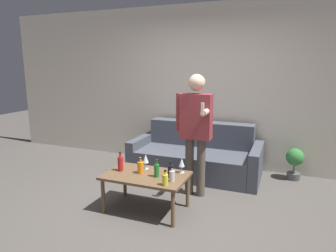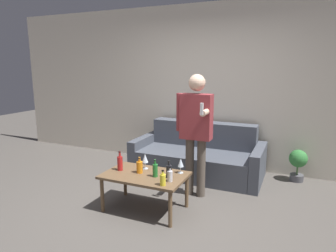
{
  "view_description": "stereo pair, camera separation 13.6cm",
  "coord_description": "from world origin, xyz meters",
  "px_view_note": "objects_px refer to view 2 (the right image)",
  "views": [
    {
      "loc": [
        1.28,
        -2.88,
        1.71
      ],
      "look_at": [
        -0.09,
        0.58,
        0.95
      ],
      "focal_mm": 32.0,
      "sensor_mm": 36.0,
      "label": 1
    },
    {
      "loc": [
        1.4,
        -2.82,
        1.71
      ],
      "look_at": [
        -0.09,
        0.58,
        0.95
      ],
      "focal_mm": 32.0,
      "sensor_mm": 36.0,
      "label": 2
    }
  ],
  "objects_px": {
    "bottle_orange": "(169,171)",
    "person_standing_front": "(196,126)",
    "coffee_table": "(145,178)",
    "couch": "(199,156)"
  },
  "relations": [
    {
      "from": "couch",
      "to": "person_standing_front",
      "type": "distance_m",
      "value": 1.07
    },
    {
      "from": "bottle_orange",
      "to": "couch",
      "type": "bearing_deg",
      "value": 94.11
    },
    {
      "from": "coffee_table",
      "to": "bottle_orange",
      "type": "xyz_separation_m",
      "value": [
        0.3,
        0.02,
        0.13
      ]
    },
    {
      "from": "couch",
      "to": "bottle_orange",
      "type": "relative_size",
      "value": 10.08
    },
    {
      "from": "coffee_table",
      "to": "person_standing_front",
      "type": "xyz_separation_m",
      "value": [
        0.41,
        0.63,
        0.55
      ]
    },
    {
      "from": "coffee_table",
      "to": "bottle_orange",
      "type": "height_order",
      "value": "bottle_orange"
    },
    {
      "from": "bottle_orange",
      "to": "person_standing_front",
      "type": "bearing_deg",
      "value": 79.74
    },
    {
      "from": "bottle_orange",
      "to": "person_standing_front",
      "type": "xyz_separation_m",
      "value": [
        0.11,
        0.61,
        0.42
      ]
    },
    {
      "from": "couch",
      "to": "person_standing_front",
      "type": "xyz_separation_m",
      "value": [
        0.21,
        -0.81,
        0.67
      ]
    },
    {
      "from": "couch",
      "to": "person_standing_front",
      "type": "bearing_deg",
      "value": -75.38
    }
  ]
}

